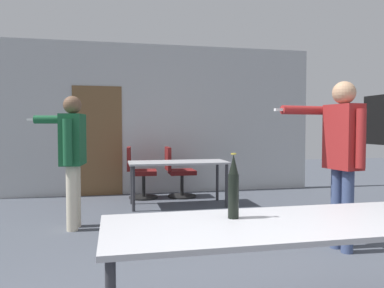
{
  "coord_description": "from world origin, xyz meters",
  "views": [
    {
      "loc": [
        -0.82,
        -1.5,
        1.29
      ],
      "look_at": [
        0.04,
        2.55,
        1.1
      ],
      "focal_mm": 35.0,
      "sensor_mm": 36.0,
      "label": 1
    }
  ],
  "objects_px": {
    "person_right_polo": "(72,150)",
    "office_chair_far_right": "(139,174)",
    "person_center_tall": "(342,147)",
    "office_chair_near_pushed": "(178,174)",
    "beer_bottle": "(233,188)"
  },
  "relations": [
    {
      "from": "person_right_polo",
      "to": "office_chair_far_right",
      "type": "xyz_separation_m",
      "value": [
        0.97,
        1.86,
        -0.57
      ]
    },
    {
      "from": "person_right_polo",
      "to": "office_chair_near_pushed",
      "type": "xyz_separation_m",
      "value": [
        1.67,
        1.82,
        -0.58
      ]
    },
    {
      "from": "beer_bottle",
      "to": "office_chair_far_right",
      "type": "bearing_deg",
      "value": 93.33
    },
    {
      "from": "person_right_polo",
      "to": "beer_bottle",
      "type": "distance_m",
      "value": 2.98
    },
    {
      "from": "office_chair_far_right",
      "to": "beer_bottle",
      "type": "bearing_deg",
      "value": 7.63
    },
    {
      "from": "person_right_polo",
      "to": "person_center_tall",
      "type": "distance_m",
      "value": 3.17
    },
    {
      "from": "beer_bottle",
      "to": "person_center_tall",
      "type": "bearing_deg",
      "value": 38.45
    },
    {
      "from": "person_right_polo",
      "to": "office_chair_far_right",
      "type": "bearing_deg",
      "value": -20.9
    },
    {
      "from": "office_chair_far_right",
      "to": "beer_bottle",
      "type": "relative_size",
      "value": 2.3
    },
    {
      "from": "person_center_tall",
      "to": "beer_bottle",
      "type": "distance_m",
      "value": 2.03
    },
    {
      "from": "office_chair_near_pushed",
      "to": "office_chair_far_right",
      "type": "bearing_deg",
      "value": -93.04
    },
    {
      "from": "person_center_tall",
      "to": "office_chair_far_right",
      "type": "relative_size",
      "value": 1.89
    },
    {
      "from": "person_center_tall",
      "to": "beer_bottle",
      "type": "xyz_separation_m",
      "value": [
        -1.59,
        -1.26,
        -0.17
      ]
    },
    {
      "from": "person_right_polo",
      "to": "office_chair_far_right",
      "type": "distance_m",
      "value": 2.17
    },
    {
      "from": "person_right_polo",
      "to": "person_center_tall",
      "type": "bearing_deg",
      "value": -110.63
    }
  ]
}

